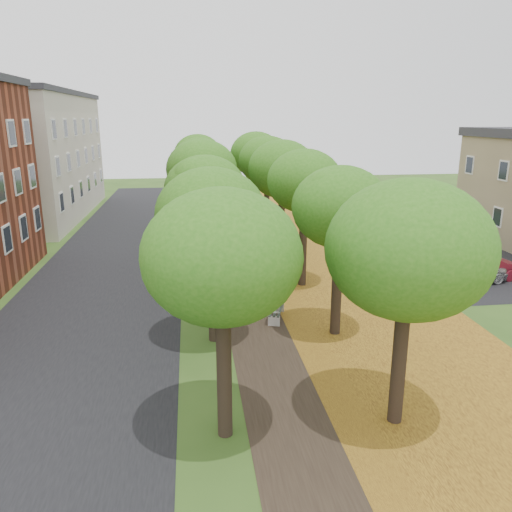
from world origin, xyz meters
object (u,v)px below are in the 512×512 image
object	(u,v)px
car_red	(482,267)
car_grey	(441,257)
bench	(275,309)
car_silver	(465,268)
car_white	(397,229)

from	to	relation	value
car_red	car_grey	world-z (taller)	car_red
bench	car_red	size ratio (longest dim) A/B	0.43
car_silver	bench	bearing A→B (deg)	98.67
bench	car_silver	world-z (taller)	car_silver
car_silver	car_white	size ratio (longest dim) A/B	0.81
bench	car_red	world-z (taller)	car_red
car_white	car_grey	bearing A→B (deg)	-171.58
car_red	car_grey	bearing A→B (deg)	20.90
bench	car_white	xyz separation A→B (m)	(10.81, 12.92, 0.34)
car_silver	car_white	world-z (taller)	car_white
car_grey	car_white	world-z (taller)	car_white
car_red	car_silver	bearing A→B (deg)	99.23
car_silver	car_red	world-z (taller)	car_silver
car_grey	bench	bearing A→B (deg)	104.83
car_grey	car_silver	bearing A→B (deg)	165.16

